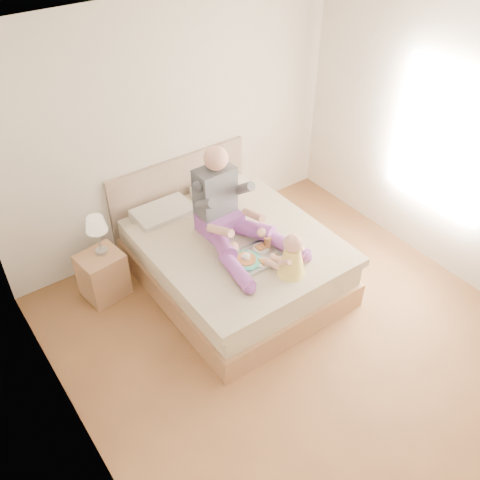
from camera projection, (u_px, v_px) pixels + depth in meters
room at (315, 206)px, 4.19m from camera, size 4.02×4.22×2.71m
bed at (230, 254)px, 5.58m from camera, size 1.70×2.18×1.00m
nightstand at (103, 275)px, 5.42m from camera, size 0.46×0.42×0.51m
lamp at (96, 226)px, 5.10m from camera, size 0.21×0.21×0.43m
adult at (228, 213)px, 5.16m from camera, size 0.81×1.16×0.96m
tray at (254, 256)px, 5.06m from camera, size 0.49×0.38×0.14m
baby at (291, 258)px, 4.81m from camera, size 0.31×0.39×0.44m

